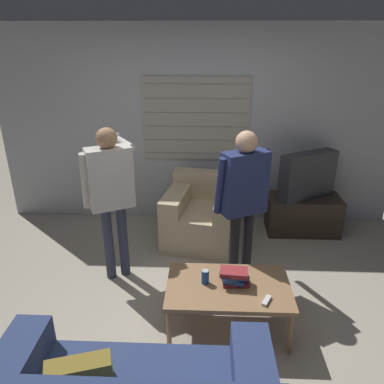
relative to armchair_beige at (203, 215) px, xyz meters
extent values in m
plane|color=#B2A893|center=(-0.10, -1.39, -0.33)|extent=(16.00, 16.00, 0.00)
cube|color=#ADB2B7|center=(-0.10, 0.64, 0.94)|extent=(5.20, 0.06, 2.55)
cube|color=#A8A393|center=(-0.11, 0.60, 1.06)|extent=(1.36, 0.02, 1.06)
cube|color=gray|center=(-0.11, 0.59, 0.62)|extent=(1.33, 0.00, 0.01)
cube|color=gray|center=(-0.11, 0.59, 0.80)|extent=(1.33, 0.00, 0.01)
cube|color=gray|center=(-0.11, 0.59, 0.98)|extent=(1.33, 0.00, 0.01)
cube|color=gray|center=(-0.11, 0.59, 1.15)|extent=(1.33, 0.00, 0.01)
cube|color=gray|center=(-0.11, 0.59, 1.33)|extent=(1.33, 0.00, 0.01)
cube|color=gray|center=(-0.11, 0.59, 1.51)|extent=(1.33, 0.00, 0.01)
cube|color=navy|center=(-1.09, -2.64, 0.24)|extent=(0.24, 0.82, 0.21)
cube|color=#B29338|center=(-0.67, -2.60, 0.24)|extent=(0.41, 0.31, 0.37)
cube|color=#C6B289|center=(-0.01, -0.04, -0.11)|extent=(1.01, 1.02, 0.46)
cube|color=#C6B289|center=(0.05, 0.29, 0.30)|extent=(0.89, 0.35, 0.35)
cube|color=#C6B289|center=(0.30, -0.10, 0.22)|extent=(0.39, 0.91, 0.20)
cube|color=#C6B289|center=(-0.32, 0.02, 0.22)|extent=(0.39, 0.91, 0.20)
cube|color=#9E754C|center=(0.24, -1.54, 0.08)|extent=(1.05, 0.65, 0.04)
cylinder|color=#9E754C|center=(-0.25, -1.25, -0.14)|extent=(0.04, 0.04, 0.40)
cylinder|color=#9E754C|center=(0.73, -1.25, -0.14)|extent=(0.04, 0.04, 0.40)
cylinder|color=#9E754C|center=(-0.25, -1.82, -0.14)|extent=(0.04, 0.04, 0.40)
cylinder|color=#9E754C|center=(0.73, -1.82, -0.14)|extent=(0.04, 0.04, 0.40)
cube|color=#33281E|center=(1.30, 0.26, -0.09)|extent=(0.91, 0.45, 0.49)
cube|color=#2D2D33|center=(1.30, 0.26, 0.45)|extent=(0.76, 0.55, 0.59)
cube|color=#3D4738|center=(1.25, 0.35, 0.45)|extent=(0.57, 0.33, 0.48)
cylinder|color=#33384C|center=(-0.96, -0.85, 0.07)|extent=(0.10, 0.10, 0.82)
cylinder|color=#33384C|center=(-0.83, -0.78, 0.07)|extent=(0.10, 0.10, 0.82)
cube|color=beige|center=(-0.90, -0.81, 0.79)|extent=(0.47, 0.37, 0.61)
sphere|color=#A87A56|center=(-0.90, -0.81, 1.18)|extent=(0.20, 0.20, 0.20)
cylinder|color=beige|center=(-1.13, -0.88, 0.78)|extent=(0.13, 0.17, 0.58)
cylinder|color=beige|center=(-0.82, -0.45, 1.04)|extent=(0.33, 0.55, 0.12)
cube|color=white|center=(-0.95, -0.19, 1.01)|extent=(0.05, 0.05, 0.13)
cylinder|color=black|center=(0.32, -0.90, 0.07)|extent=(0.10, 0.10, 0.81)
cylinder|color=black|center=(0.46, -0.83, 0.07)|extent=(0.10, 0.10, 0.81)
cube|color=navy|center=(0.39, -0.86, 0.78)|extent=(0.48, 0.37, 0.61)
sphere|color=tan|center=(0.39, -0.86, 1.18)|extent=(0.21, 0.21, 0.21)
cylinder|color=navy|center=(0.16, -0.93, 0.77)|extent=(0.13, 0.17, 0.58)
cylinder|color=navy|center=(0.48, -0.51, 0.96)|extent=(0.32, 0.54, 0.25)
cube|color=white|center=(0.36, -0.27, 0.87)|extent=(0.06, 0.08, 0.13)
cube|color=maroon|center=(0.30, -1.51, 0.12)|extent=(0.23, 0.13, 0.03)
cube|color=#284C89|center=(0.29, -1.51, 0.15)|extent=(0.19, 0.15, 0.04)
cube|color=#284C89|center=(0.29, -1.51, 0.19)|extent=(0.25, 0.18, 0.04)
cube|color=maroon|center=(0.28, -1.52, 0.22)|extent=(0.24, 0.17, 0.04)
cylinder|color=#194C9E|center=(0.04, -1.51, 0.16)|extent=(0.07, 0.07, 0.12)
cylinder|color=silver|center=(0.04, -1.51, 0.23)|extent=(0.06, 0.06, 0.00)
cube|color=white|center=(0.53, -1.74, 0.12)|extent=(0.10, 0.13, 0.02)
camera|label=1|loc=(0.04, -4.16, 2.07)|focal=35.00mm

